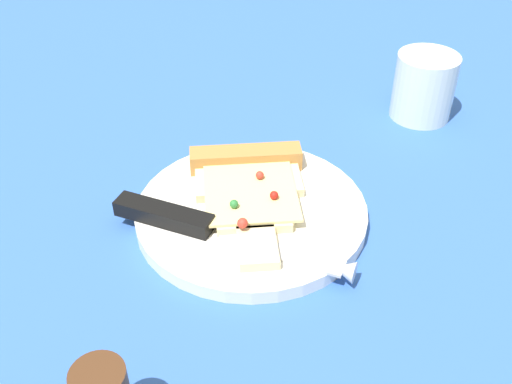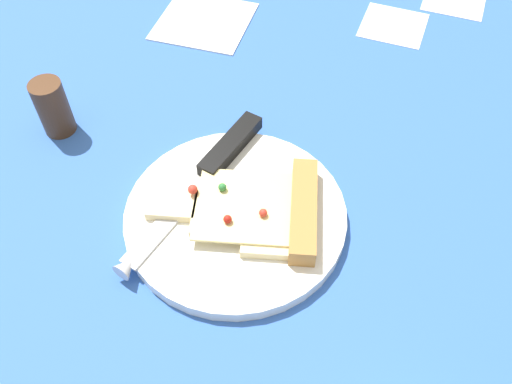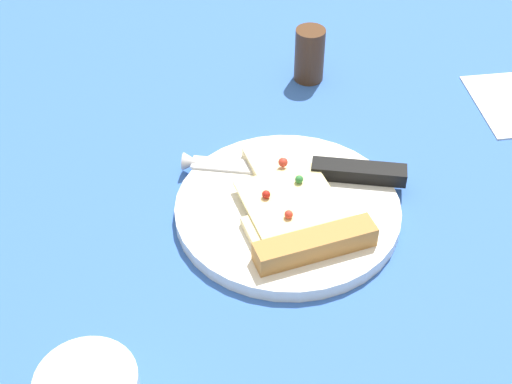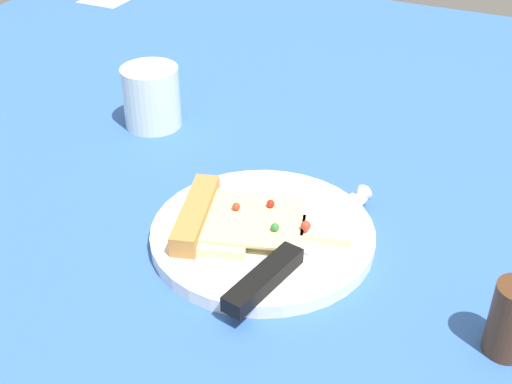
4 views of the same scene
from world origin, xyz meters
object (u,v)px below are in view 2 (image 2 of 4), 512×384
plate (236,216)px  pepper_shaker (53,107)px  knife (207,173)px  napkin (204,21)px  pizza_slice (260,209)px

plate → pepper_shaker: bearing=168.4°
plate → knife: 5.91cm
knife → napkin: size_ratio=1.84×
plate → knife: knife is taller
pepper_shaker → napkin: size_ratio=0.54×
plate → napkin: size_ratio=1.78×
pizza_slice → pepper_shaker: 27.87cm
plate → pepper_shaker: 25.65cm
pizza_slice → knife: (-7.15, 2.68, -0.18)cm
pizza_slice → napkin: pizza_slice is taller
napkin → pepper_shaker: bearing=-105.3°
pepper_shaker → pizza_slice: bearing=-9.1°
pizza_slice → napkin: bearing=17.3°
plate → pepper_shaker: size_ratio=3.31×
knife → napkin: bearing=-53.6°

